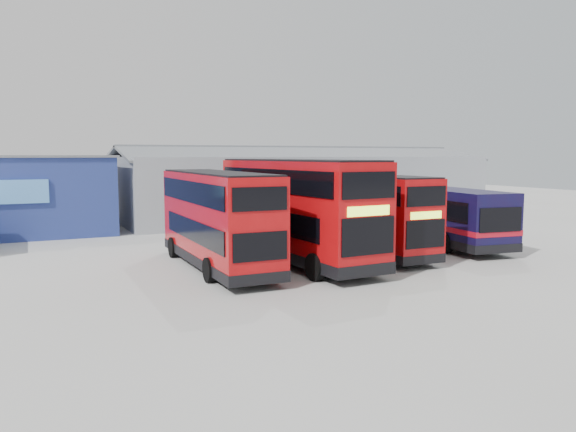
{
  "coord_description": "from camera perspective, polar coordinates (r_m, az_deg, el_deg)",
  "views": [
    {
      "loc": [
        -13.78,
        -22.34,
        5.12
      ],
      "look_at": [
        -1.62,
        2.68,
        2.1
      ],
      "focal_mm": 35.0,
      "sensor_mm": 36.0,
      "label": 1
    }
  ],
  "objects": [
    {
      "name": "office_block",
      "position": [
        40.42,
        -26.2,
        1.95
      ],
      "size": [
        12.3,
        8.32,
        5.12
      ],
      "color": "navy",
      "rests_on": "ground"
    },
    {
      "name": "double_decker_left",
      "position": [
        25.48,
        -7.23,
        -0.48
      ],
      "size": [
        2.79,
        10.42,
        4.38
      ],
      "rotation": [
        0.0,
        0.0,
        3.12
      ],
      "color": "#B60A0D",
      "rests_on": "ground"
    },
    {
      "name": "ground_plane",
      "position": [
        26.74,
        5.65,
        -4.87
      ],
      "size": [
        120.0,
        120.0,
        0.0
      ],
      "primitive_type": "plane",
      "color": "#A8A8A3",
      "rests_on": "ground"
    },
    {
      "name": "double_decker_centre",
      "position": [
        26.84,
        0.78,
        0.49
      ],
      "size": [
        3.36,
        11.76,
        4.92
      ],
      "rotation": [
        0.0,
        0.0,
        0.04
      ],
      "color": "#B60A0D",
      "rests_on": "ground"
    },
    {
      "name": "maintenance_shed",
      "position": [
        47.68,
        1.3,
        3.17
      ],
      "size": [
        30.5,
        12.0,
        5.89
      ],
      "color": "#999EA7",
      "rests_on": "ground"
    },
    {
      "name": "double_decker_right",
      "position": [
        29.32,
        7.86,
        0.14
      ],
      "size": [
        2.62,
        9.83,
        4.14
      ],
      "rotation": [
        0.0,
        0.0,
        -0.02
      ],
      "color": "#B60A0D",
      "rests_on": "ground"
    },
    {
      "name": "single_decker_blue",
      "position": [
        33.87,
        14.39,
        0.07
      ],
      "size": [
        4.37,
        12.28,
        3.26
      ],
      "rotation": [
        0.0,
        0.0,
        3.01
      ],
      "color": "black",
      "rests_on": "ground"
    }
  ]
}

